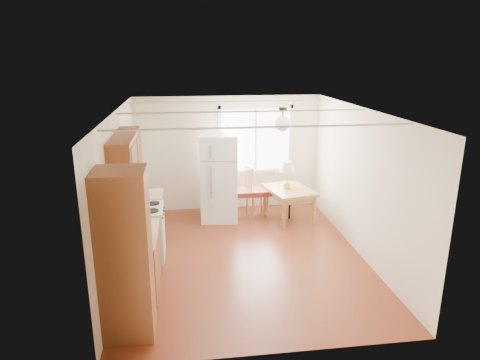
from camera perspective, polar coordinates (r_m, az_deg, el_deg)
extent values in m
cube|color=#562011|center=(7.46, 0.59, -10.18)|extent=(4.60, 5.60, 0.12)
cube|color=white|center=(6.72, 0.65, 9.24)|extent=(4.60, 5.60, 0.12)
cube|color=#F9EAC7|center=(9.39, -1.57, 3.55)|extent=(4.60, 0.10, 2.50)
cube|color=#F9EAC7|center=(4.70, 5.04, -10.05)|extent=(4.60, 0.10, 2.50)
cube|color=#F9EAC7|center=(7.00, -15.81, -1.59)|extent=(0.10, 5.60, 2.50)
cube|color=#F9EAC7|center=(7.53, 15.86, -0.34)|extent=(0.10, 5.60, 2.50)
cube|color=brown|center=(5.33, -15.06, -9.66)|extent=(0.60, 0.60, 2.10)
cube|color=brown|center=(6.49, -13.58, -10.73)|extent=(0.60, 1.10, 0.86)
cube|color=#CDB280|center=(6.30, -13.76, -7.08)|extent=(0.62, 1.14, 0.04)
cube|color=white|center=(7.42, -12.63, -6.91)|extent=(0.65, 0.76, 0.90)
cube|color=brown|center=(8.13, -12.38, -4.97)|extent=(0.60, 0.60, 0.86)
cube|color=brown|center=(6.68, -14.98, 2.96)|extent=(0.33, 1.60, 0.70)
cube|color=white|center=(9.39, 2.09, 5.42)|extent=(1.50, 0.02, 1.35)
cylinder|color=black|center=(7.25, 5.75, 9.36)|extent=(0.14, 0.14, 0.06)
cylinder|color=black|center=(7.26, 5.72, 8.58)|extent=(0.03, 0.03, 0.16)
sphere|color=white|center=(7.28, 5.69, 7.49)|extent=(0.26, 0.26, 0.26)
cube|color=white|center=(8.82, -2.83, 0.37)|extent=(0.81, 0.81, 1.81)
cube|color=gray|center=(8.35, -2.65, 2.48)|extent=(0.74, 0.02, 0.02)
cube|color=gray|center=(8.39, -3.89, 0.79)|extent=(0.03, 0.03, 1.09)
cube|color=#5B1D15|center=(9.02, 2.89, -1.47)|extent=(1.37, 0.55, 0.10)
cylinder|color=black|center=(8.86, -0.55, -3.92)|extent=(0.04, 0.04, 0.52)
cylinder|color=black|center=(9.06, 6.63, -3.56)|extent=(0.04, 0.04, 0.52)
cylinder|color=black|center=(9.21, -0.84, -3.11)|extent=(0.04, 0.04, 0.52)
cylinder|color=black|center=(9.41, 6.07, -2.78)|extent=(0.04, 0.04, 0.52)
cube|color=olive|center=(8.89, 6.57, -1.34)|extent=(1.02, 1.23, 0.06)
cube|color=olive|center=(8.91, 6.56, -1.83)|extent=(0.90, 1.11, 0.10)
cylinder|color=olive|center=(8.46, 5.88, -4.67)|extent=(0.07, 0.07, 0.61)
cylinder|color=olive|center=(8.76, 9.83, -4.08)|extent=(0.07, 0.07, 0.61)
cylinder|color=olive|center=(9.26, 3.36, -2.72)|extent=(0.07, 0.07, 0.61)
cylinder|color=olive|center=(9.54, 7.06, -2.25)|extent=(0.07, 0.07, 0.61)
cylinder|color=olive|center=(9.09, 2.32, -1.78)|extent=(0.49, 0.49, 0.05)
cylinder|color=olive|center=(8.96, 1.73, -3.74)|extent=(0.04, 0.04, 0.50)
cylinder|color=olive|center=(9.09, 3.69, -3.48)|extent=(0.04, 0.04, 0.50)
cylinder|color=olive|center=(9.26, 0.95, -3.07)|extent=(0.04, 0.04, 0.50)
cylinder|color=olive|center=(9.38, 2.86, -2.83)|extent=(0.04, 0.04, 0.50)
cylinder|color=gold|center=(8.91, 6.27, -0.66)|extent=(0.15, 0.15, 0.13)
cylinder|color=gold|center=(8.86, 6.31, 0.40)|extent=(0.03, 0.03, 0.22)
cone|color=white|center=(8.80, 6.35, 1.75)|extent=(0.32, 0.32, 0.22)
cube|color=black|center=(5.94, -14.45, -7.95)|extent=(0.22, 0.26, 0.09)
cube|color=black|center=(5.77, -14.70, -6.56)|extent=(0.20, 0.08, 0.31)
cylinder|color=black|center=(5.94, -14.47, -6.77)|extent=(0.15, 0.15, 0.13)
cylinder|color=red|center=(6.68, -14.44, -4.68)|extent=(0.13, 0.13, 0.19)
sphere|color=red|center=(6.64, -14.52, -3.66)|extent=(0.07, 0.07, 0.07)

